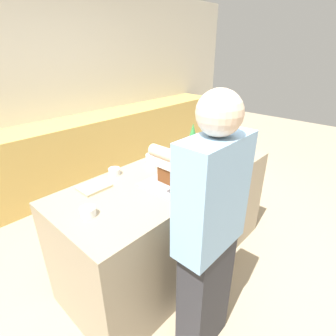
{
  "coord_description": "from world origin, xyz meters",
  "views": [
    {
      "loc": [
        -1.4,
        -1.25,
        1.81
      ],
      "look_at": [
        -0.04,
        0.0,
        0.95
      ],
      "focal_mm": 28.0,
      "sensor_mm": 36.0,
      "label": 1
    }
  ],
  "objects_px": {
    "candy_bowl_far_left": "(88,211)",
    "candy_bowl_beside_tree": "(153,157)",
    "baking_tray": "(175,180)",
    "decorative_tree": "(193,141)",
    "person": "(208,236)",
    "candy_bowl_near_tray_right": "(186,147)",
    "cookbook": "(94,187)",
    "candy_bowl_center_rear": "(114,171)",
    "candy_bowl_front_corner": "(153,163)",
    "candy_bowl_near_tray_left": "(172,156)",
    "gingerbread_house": "(175,168)",
    "candy_bowl_behind_tray": "(203,145)"
  },
  "relations": [
    {
      "from": "candy_bowl_far_left",
      "to": "candy_bowl_beside_tree",
      "type": "distance_m",
      "value": 0.91
    },
    {
      "from": "baking_tray",
      "to": "decorative_tree",
      "type": "bearing_deg",
      "value": 22.28
    },
    {
      "from": "candy_bowl_far_left",
      "to": "person",
      "type": "distance_m",
      "value": 0.72
    },
    {
      "from": "candy_bowl_near_tray_right",
      "to": "cookbook",
      "type": "distance_m",
      "value": 1.05
    },
    {
      "from": "candy_bowl_center_rear",
      "to": "person",
      "type": "xyz_separation_m",
      "value": [
        -0.08,
        -0.95,
        -0.07
      ]
    },
    {
      "from": "candy_bowl_front_corner",
      "to": "candy_bowl_near_tray_left",
      "type": "bearing_deg",
      "value": 1.02
    },
    {
      "from": "baking_tray",
      "to": "cookbook",
      "type": "relative_size",
      "value": 2.26
    },
    {
      "from": "gingerbread_house",
      "to": "candy_bowl_front_corner",
      "type": "relative_size",
      "value": 2.71
    },
    {
      "from": "candy_bowl_far_left",
      "to": "candy_bowl_near_tray_right",
      "type": "height_order",
      "value": "candy_bowl_far_left"
    },
    {
      "from": "candy_bowl_front_corner",
      "to": "candy_bowl_near_tray_right",
      "type": "height_order",
      "value": "candy_bowl_front_corner"
    },
    {
      "from": "candy_bowl_beside_tree",
      "to": "candy_bowl_far_left",
      "type": "bearing_deg",
      "value": -159.89
    },
    {
      "from": "candy_bowl_behind_tray",
      "to": "person",
      "type": "relative_size",
      "value": 0.08
    },
    {
      "from": "gingerbread_house",
      "to": "person",
      "type": "distance_m",
      "value": 0.63
    },
    {
      "from": "candy_bowl_front_corner",
      "to": "candy_bowl_near_tray_right",
      "type": "relative_size",
      "value": 0.93
    },
    {
      "from": "candy_bowl_far_left",
      "to": "candy_bowl_near_tray_left",
      "type": "distance_m",
      "value": 1.03
    },
    {
      "from": "decorative_tree",
      "to": "candy_bowl_front_corner",
      "type": "distance_m",
      "value": 0.41
    },
    {
      "from": "decorative_tree",
      "to": "candy_bowl_near_tray_right",
      "type": "distance_m",
      "value": 0.26
    },
    {
      "from": "baking_tray",
      "to": "decorative_tree",
      "type": "relative_size",
      "value": 1.46
    },
    {
      "from": "candy_bowl_behind_tray",
      "to": "candy_bowl_near_tray_left",
      "type": "height_order",
      "value": "candy_bowl_behind_tray"
    },
    {
      "from": "gingerbread_house",
      "to": "decorative_tree",
      "type": "distance_m",
      "value": 0.48
    },
    {
      "from": "candy_bowl_center_rear",
      "to": "person",
      "type": "relative_size",
      "value": 0.06
    },
    {
      "from": "candy_bowl_far_left",
      "to": "candy_bowl_beside_tree",
      "type": "relative_size",
      "value": 0.67
    },
    {
      "from": "candy_bowl_behind_tray",
      "to": "candy_bowl_beside_tree",
      "type": "bearing_deg",
      "value": 165.11
    },
    {
      "from": "candy_bowl_beside_tree",
      "to": "candy_bowl_near_tray_right",
      "type": "distance_m",
      "value": 0.4
    },
    {
      "from": "candy_bowl_center_rear",
      "to": "candy_bowl_far_left",
      "type": "xyz_separation_m",
      "value": [
        -0.45,
        -0.33,
        0.0
      ]
    },
    {
      "from": "decorative_tree",
      "to": "candy_bowl_far_left",
      "type": "bearing_deg",
      "value": -175.54
    },
    {
      "from": "baking_tray",
      "to": "candy_bowl_beside_tree",
      "type": "relative_size",
      "value": 3.41
    },
    {
      "from": "candy_bowl_behind_tray",
      "to": "person",
      "type": "distance_m",
      "value": 1.3
    },
    {
      "from": "candy_bowl_behind_tray",
      "to": "candy_bowl_near_tray_left",
      "type": "xyz_separation_m",
      "value": [
        -0.4,
        0.06,
        -0.01
      ]
    },
    {
      "from": "gingerbread_house",
      "to": "candy_bowl_near_tray_left",
      "type": "xyz_separation_m",
      "value": [
        0.32,
        0.32,
        -0.09
      ]
    },
    {
      "from": "candy_bowl_beside_tree",
      "to": "person",
      "type": "distance_m",
      "value": 1.05
    },
    {
      "from": "gingerbread_house",
      "to": "candy_bowl_far_left",
      "type": "bearing_deg",
      "value": 172.37
    },
    {
      "from": "candy_bowl_near_tray_left",
      "to": "candy_bowl_far_left",
      "type": "bearing_deg",
      "value": -167.31
    },
    {
      "from": "candy_bowl_center_rear",
      "to": "candy_bowl_beside_tree",
      "type": "xyz_separation_m",
      "value": [
        0.41,
        -0.02,
        -0.0
      ]
    },
    {
      "from": "candy_bowl_front_corner",
      "to": "candy_bowl_near_tray_left",
      "type": "height_order",
      "value": "candy_bowl_front_corner"
    },
    {
      "from": "candy_bowl_far_left",
      "to": "candy_bowl_beside_tree",
      "type": "xyz_separation_m",
      "value": [
        0.86,
        0.31,
        -0.0
      ]
    },
    {
      "from": "candy_bowl_behind_tray",
      "to": "candy_bowl_near_tray_left",
      "type": "bearing_deg",
      "value": 171.96
    },
    {
      "from": "gingerbread_house",
      "to": "candy_bowl_far_left",
      "type": "distance_m",
      "value": 0.69
    },
    {
      "from": "candy_bowl_near_tray_left",
      "to": "person",
      "type": "height_order",
      "value": "person"
    },
    {
      "from": "person",
      "to": "candy_bowl_center_rear",
      "type": "bearing_deg",
      "value": 85.3
    },
    {
      "from": "baking_tray",
      "to": "candy_bowl_beside_tree",
      "type": "bearing_deg",
      "value": 66.87
    },
    {
      "from": "decorative_tree",
      "to": "cookbook",
      "type": "relative_size",
      "value": 1.54
    },
    {
      "from": "candy_bowl_center_rear",
      "to": "person",
      "type": "height_order",
      "value": "person"
    },
    {
      "from": "baking_tray",
      "to": "candy_bowl_center_rear",
      "type": "relative_size",
      "value": 5.15
    },
    {
      "from": "cookbook",
      "to": "candy_bowl_behind_tray",
      "type": "bearing_deg",
      "value": -4.35
    },
    {
      "from": "candy_bowl_center_rear",
      "to": "candy_bowl_near_tray_left",
      "type": "relative_size",
      "value": 0.82
    },
    {
      "from": "candy_bowl_far_left",
      "to": "person",
      "type": "xyz_separation_m",
      "value": [
        0.37,
        -0.62,
        -0.07
      ]
    },
    {
      "from": "candy_bowl_beside_tree",
      "to": "cookbook",
      "type": "bearing_deg",
      "value": -175.27
    },
    {
      "from": "candy_bowl_near_tray_left",
      "to": "cookbook",
      "type": "distance_m",
      "value": 0.79
    },
    {
      "from": "candy_bowl_beside_tree",
      "to": "candy_bowl_front_corner",
      "type": "relative_size",
      "value": 1.39
    }
  ]
}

